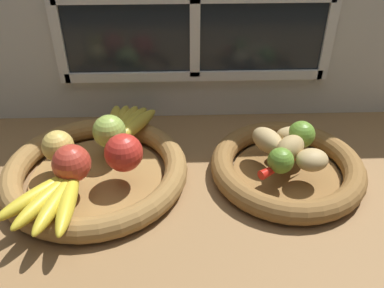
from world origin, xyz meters
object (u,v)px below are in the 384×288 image
Objects in this scene: apple_red_right at (124,152)px; lime_near at (281,161)px; fruit_bowl_right at (287,167)px; potato_small at (312,160)px; banana_bunch_front at (53,198)px; chili_pepper at (287,162)px; potato_oblong at (268,140)px; lime_far at (301,134)px; potato_large at (290,148)px; apple_green_back at (109,131)px; apple_red_front at (72,163)px; fruit_bowl_left at (96,171)px; potato_back at (295,136)px; banana_bunch_back at (125,125)px; apple_golden_left at (58,146)px.

lime_near is at bearing -4.35° from apple_red_right.
potato_small is at bearing -45.00° from fruit_bowl_right.
banana_bunch_front is 1.25× the size of chili_pepper.
apple_red_right is at bearing -170.11° from potato_oblong.
lime_far is 0.40× the size of chili_pepper.
potato_large is at bearing 15.33° from banana_bunch_front.
potato_small is (37.50, -1.59, -1.75)cm from apple_red_right.
apple_red_right is 37.57cm from potato_small.
chili_pepper is (-4.66, 0.80, -1.11)cm from potato_small.
apple_green_back reaches higher than chili_pepper.
apple_red_front is 43.83cm from potato_large.
fruit_bowl_left is at bearing 67.59° from banana_bunch_front.
apple_red_front is 1.41× the size of lime_near.
lime_near is (-5.19, -9.36, 0.58)cm from potato_back.
lime_near reaches higher than banana_bunch_back.
potato_oblong is (-4.07, 3.17, 4.93)cm from fruit_bowl_right.
fruit_bowl_right is 6.92cm from potato_small.
apple_red_front reaches higher than fruit_bowl_right.
potato_large is at bearing -0.00° from fruit_bowl_left.
apple_green_back is 0.96× the size of apple_red_front.
apple_red_right is 36.86cm from potato_back.
apple_green_back is 40.16cm from potato_back.
apple_red_front reaches higher than potato_back.
apple_green_back is at bearing 63.57° from apple_red_front.
lime_near is (-6.54, -0.77, 0.54)cm from potato_small.
lime_far is at bearing 52.13° from potato_large.
lime_far reaches higher than chili_pepper.
apple_green_back reaches higher than potato_small.
apple_red_front is at bearing -118.74° from fruit_bowl_left.
fruit_bowl_left is 40.57cm from fruit_bowl_right.
fruit_bowl_left is 5.27× the size of potato_large.
fruit_bowl_right is 48.08cm from apple_golden_left.
apple_red_front is 19.03cm from banana_bunch_back.
banana_bunch_back is at bearing 66.13° from apple_green_back.
apple_golden_left is at bearing -177.46° from potato_oblong.
potato_small is (3.62, -3.62, -0.44)cm from potato_large.
lime_far reaches higher than potato_back.
lime_far is (37.29, 6.42, -0.91)cm from apple_red_right.
fruit_bowl_left is at bearing -114.30° from apple_green_back.
potato_oblong is (43.63, 1.94, -0.91)cm from apple_golden_left.
apple_golden_left reaches higher than potato_back.
lime_near reaches higher than potato_oblong.
apple_red_right is (13.83, -3.26, 0.56)cm from apple_golden_left.
apple_red_right reaches higher than apple_red_front.
fruit_bowl_left is 5.04× the size of apple_red_right.
chili_pepper is at bearing -1.38° from apple_red_right.
fruit_bowl_left is at bearing 180.00° from potato_large.
lime_far is at bearing 19.00° from banana_bunch_front.
banana_bunch_front reaches higher than chili_pepper.
potato_oblong is (-4.07, 3.17, -0.16)cm from potato_large.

